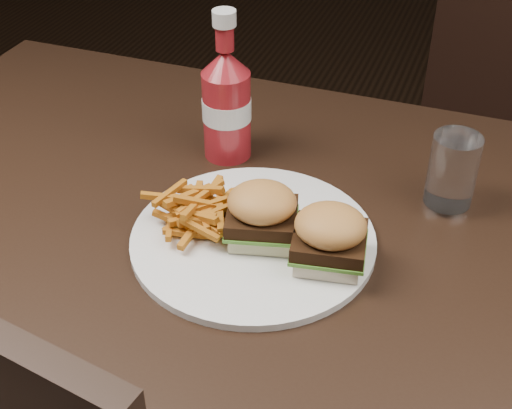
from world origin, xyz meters
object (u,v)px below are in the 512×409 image
(plate, at_px, (253,239))
(ketchup_bottle, at_px, (227,117))
(dining_table, at_px, (247,247))
(tumbler, at_px, (453,170))

(plate, xyz_separation_m, ketchup_bottle, (-0.10, 0.17, 0.06))
(dining_table, relative_size, tumbler, 12.55)
(dining_table, bearing_deg, plate, -44.13)
(plate, xyz_separation_m, tumbler, (0.21, 0.16, 0.05))
(plate, relative_size, ketchup_bottle, 2.22)
(plate, bearing_deg, tumbler, 36.78)
(plate, distance_m, tumbler, 0.27)
(dining_table, bearing_deg, tumbler, 33.17)
(dining_table, relative_size, plate, 4.05)
(ketchup_bottle, xyz_separation_m, tumbler, (0.31, -0.02, -0.01))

